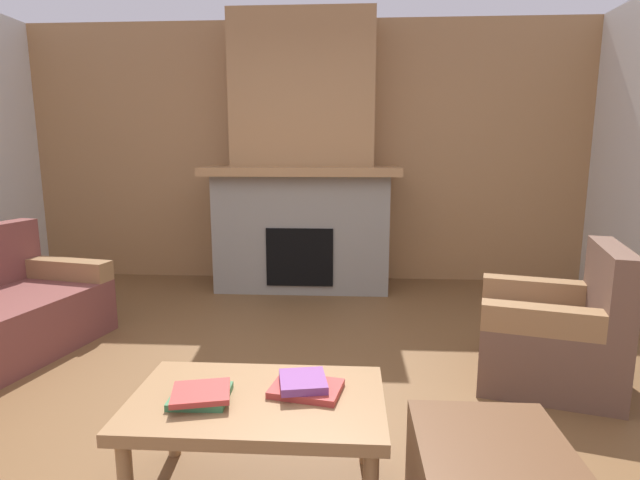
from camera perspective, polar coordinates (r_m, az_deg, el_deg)
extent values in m
plane|color=brown|center=(2.78, -7.23, -19.74)|extent=(9.00, 9.00, 0.00)
cube|color=#A87A4C|center=(5.38, -1.61, 9.90)|extent=(6.00, 0.12, 2.70)
cube|color=gray|center=(5.04, -1.98, 1.02)|extent=(1.70, 0.70, 1.15)
cube|color=black|center=(4.75, -2.34, -1.94)|extent=(0.64, 0.08, 0.56)
cube|color=#A87A4C|center=(4.93, -2.08, 8.00)|extent=(1.90, 0.82, 0.08)
cube|color=#A87A4C|center=(5.10, -1.97, 16.80)|extent=(1.40, 0.50, 1.47)
cube|color=#997047|center=(4.37, -27.70, -2.95)|extent=(0.85, 0.33, 0.15)
cube|color=brown|center=(3.37, 24.51, -11.27)|extent=(0.94, 0.94, 0.40)
cube|color=brown|center=(3.30, 30.44, -4.50)|extent=(0.34, 0.77, 0.45)
cube|color=#997047|center=(3.58, 24.39, -5.38)|extent=(0.77, 0.34, 0.15)
cube|color=#997047|center=(2.99, 25.46, -8.48)|extent=(0.77, 0.34, 0.15)
cube|color=#997047|center=(2.07, -7.23, -18.08)|extent=(1.00, 0.60, 0.05)
cylinder|color=#997047|center=(2.49, -16.62, -18.93)|extent=(0.06, 0.06, 0.38)
cylinder|color=#997047|center=(2.36, 5.34, -20.26)|extent=(0.06, 0.06, 0.38)
cube|color=#3D7F4C|center=(2.07, -13.62, -17.09)|extent=(0.22, 0.21, 0.03)
cube|color=#B23833|center=(2.04, -13.57, -16.77)|extent=(0.25, 0.23, 0.02)
cube|color=#B23833|center=(2.07, -1.59, -16.77)|extent=(0.31, 0.25, 0.03)
cube|color=#7A3D84|center=(2.06, -1.99, -15.99)|extent=(0.22, 0.22, 0.03)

